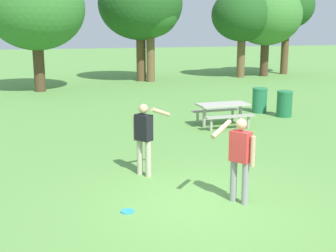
{
  "coord_description": "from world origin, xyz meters",
  "views": [
    {
      "loc": [
        -2.76,
        -7.54,
        3.32
      ],
      "look_at": [
        0.06,
        2.45,
        1.0
      ],
      "focal_mm": 48.31,
      "sensor_mm": 36.0,
      "label": 1
    }
  ],
  "objects_px": {
    "person_thrower": "(240,154)",
    "frisbee": "(127,211)",
    "tree_broad_center": "(140,4)",
    "tree_slender_mid": "(242,15)",
    "tree_back_left": "(266,15)",
    "trash_can_beside_table": "(284,104)",
    "trash_can_further_along": "(260,100)",
    "tree_tall_left": "(35,9)",
    "person_catcher": "(144,134)",
    "picnic_table_near": "(223,110)",
    "tree_back_right": "(287,7)",
    "tree_far_right": "(150,14)"
  },
  "relations": [
    {
      "from": "person_thrower",
      "to": "frisbee",
      "type": "distance_m",
      "value": 2.33
    },
    {
      "from": "tree_broad_center",
      "to": "tree_slender_mid",
      "type": "distance_m",
      "value": 6.66
    },
    {
      "from": "person_thrower",
      "to": "tree_back_left",
      "type": "relative_size",
      "value": 0.28
    },
    {
      "from": "trash_can_beside_table",
      "to": "trash_can_further_along",
      "type": "distance_m",
      "value": 1.12
    },
    {
      "from": "trash_can_beside_table",
      "to": "tree_tall_left",
      "type": "distance_m",
      "value": 13.19
    },
    {
      "from": "tree_back_left",
      "to": "person_catcher",
      "type": "bearing_deg",
      "value": -124.48
    },
    {
      "from": "trash_can_further_along",
      "to": "tree_tall_left",
      "type": "height_order",
      "value": "tree_tall_left"
    },
    {
      "from": "trash_can_beside_table",
      "to": "tree_broad_center",
      "type": "xyz_separation_m",
      "value": [
        -2.71,
        12.23,
        4.05
      ]
    },
    {
      "from": "person_thrower",
      "to": "trash_can_beside_table",
      "type": "height_order",
      "value": "person_thrower"
    },
    {
      "from": "person_catcher",
      "to": "picnic_table_near",
      "type": "bearing_deg",
      "value": 49.41
    },
    {
      "from": "person_catcher",
      "to": "tree_slender_mid",
      "type": "distance_m",
      "value": 20.6
    },
    {
      "from": "person_thrower",
      "to": "tree_broad_center",
      "type": "distance_m",
      "value": 19.92
    },
    {
      "from": "trash_can_beside_table",
      "to": "trash_can_further_along",
      "type": "xyz_separation_m",
      "value": [
        -0.5,
        1.0,
        0.0
      ]
    },
    {
      "from": "frisbee",
      "to": "tree_broad_center",
      "type": "relative_size",
      "value": 0.04
    },
    {
      "from": "person_thrower",
      "to": "tree_back_right",
      "type": "distance_m",
      "value": 24.63
    },
    {
      "from": "person_thrower",
      "to": "tree_back_left",
      "type": "bearing_deg",
      "value": 61.35
    },
    {
      "from": "frisbee",
      "to": "tree_broad_center",
      "type": "xyz_separation_m",
      "value": [
        4.53,
        19.32,
        4.52
      ]
    },
    {
      "from": "tree_back_right",
      "to": "picnic_table_near",
      "type": "bearing_deg",
      "value": -126.25
    },
    {
      "from": "person_thrower",
      "to": "trash_can_further_along",
      "type": "xyz_separation_m",
      "value": [
        4.61,
        8.22,
        -0.48
      ]
    },
    {
      "from": "frisbee",
      "to": "tree_back_left",
      "type": "height_order",
      "value": "tree_back_left"
    },
    {
      "from": "picnic_table_near",
      "to": "tree_far_right",
      "type": "bearing_deg",
      "value": 87.35
    },
    {
      "from": "person_thrower",
      "to": "tree_back_left",
      "type": "distance_m",
      "value": 22.86
    },
    {
      "from": "tree_tall_left",
      "to": "trash_can_beside_table",
      "type": "bearing_deg",
      "value": -46.84
    },
    {
      "from": "frisbee",
      "to": "tree_slender_mid",
      "type": "relative_size",
      "value": 0.04
    },
    {
      "from": "person_thrower",
      "to": "tree_far_right",
      "type": "bearing_deg",
      "value": 81.38
    },
    {
      "from": "person_catcher",
      "to": "tree_tall_left",
      "type": "bearing_deg",
      "value": 98.64
    },
    {
      "from": "trash_can_further_along",
      "to": "tree_tall_left",
      "type": "xyz_separation_m",
      "value": [
        -8.17,
        8.25,
        3.64
      ]
    },
    {
      "from": "frisbee",
      "to": "tree_back_right",
      "type": "height_order",
      "value": "tree_back_right"
    },
    {
      "from": "person_catcher",
      "to": "tree_broad_center",
      "type": "relative_size",
      "value": 0.25
    },
    {
      "from": "trash_can_further_along",
      "to": "tree_tall_left",
      "type": "relative_size",
      "value": 0.15
    },
    {
      "from": "tree_broad_center",
      "to": "trash_can_further_along",
      "type": "bearing_deg",
      "value": -78.87
    },
    {
      "from": "person_thrower",
      "to": "tree_slender_mid",
      "type": "height_order",
      "value": "tree_slender_mid"
    },
    {
      "from": "tree_broad_center",
      "to": "tree_far_right",
      "type": "xyz_separation_m",
      "value": [
        0.47,
        -0.52,
        -0.59
      ]
    },
    {
      "from": "picnic_table_near",
      "to": "trash_can_beside_table",
      "type": "relative_size",
      "value": 1.83
    },
    {
      "from": "trash_can_further_along",
      "to": "tree_far_right",
      "type": "bearing_deg",
      "value": 99.23
    },
    {
      "from": "tree_slender_mid",
      "to": "trash_can_further_along",
      "type": "bearing_deg",
      "value": -111.24
    },
    {
      "from": "frisbee",
      "to": "picnic_table_near",
      "type": "distance_m",
      "value": 7.63
    },
    {
      "from": "tree_far_right",
      "to": "trash_can_further_along",
      "type": "bearing_deg",
      "value": -80.77
    },
    {
      "from": "trash_can_beside_table",
      "to": "tree_back_right",
      "type": "relative_size",
      "value": 0.16
    },
    {
      "from": "person_catcher",
      "to": "tree_back_right",
      "type": "relative_size",
      "value": 0.27
    },
    {
      "from": "tree_slender_mid",
      "to": "frisbee",
      "type": "bearing_deg",
      "value": -119.84
    },
    {
      "from": "trash_can_beside_table",
      "to": "tree_back_right",
      "type": "distance_m",
      "value": 16.07
    },
    {
      "from": "trash_can_beside_table",
      "to": "picnic_table_near",
      "type": "bearing_deg",
      "value": -162.61
    },
    {
      "from": "frisbee",
      "to": "trash_can_further_along",
      "type": "relative_size",
      "value": 0.25
    },
    {
      "from": "frisbee",
      "to": "tree_tall_left",
      "type": "relative_size",
      "value": 0.04
    },
    {
      "from": "tree_tall_left",
      "to": "tree_slender_mid",
      "type": "xyz_separation_m",
      "value": [
        12.59,
        3.13,
        -0.19
      ]
    },
    {
      "from": "picnic_table_near",
      "to": "tree_back_right",
      "type": "relative_size",
      "value": 0.29
    },
    {
      "from": "frisbee",
      "to": "trash_can_beside_table",
      "type": "bearing_deg",
      "value": 44.37
    },
    {
      "from": "tree_slender_mid",
      "to": "person_catcher",
      "type": "bearing_deg",
      "value": -120.69
    },
    {
      "from": "trash_can_beside_table",
      "to": "tree_back_left",
      "type": "distance_m",
      "value": 14.34
    }
  ]
}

